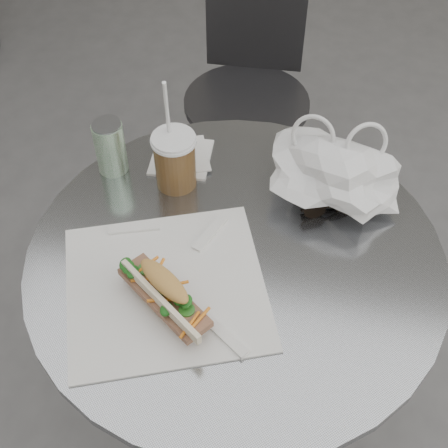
% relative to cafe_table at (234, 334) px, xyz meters
% --- Properties ---
extents(cafe_table, '(0.76, 0.76, 0.74)m').
position_rel_cafe_table_xyz_m(cafe_table, '(0.00, 0.00, 0.00)').
color(cafe_table, slate).
rests_on(cafe_table, ground).
extents(chair_far, '(0.38, 0.39, 0.72)m').
position_rel_cafe_table_xyz_m(chair_far, '(-0.13, 0.84, -0.14)').
color(chair_far, '#2F2F31').
rests_on(chair_far, ground).
extents(sandwich_paper, '(0.44, 0.43, 0.00)m').
position_rel_cafe_table_xyz_m(sandwich_paper, '(-0.10, -0.10, 0.28)').
color(sandwich_paper, white).
rests_on(sandwich_paper, cafe_table).
extents(banh_mi, '(0.24, 0.21, 0.08)m').
position_rel_cafe_table_xyz_m(banh_mi, '(-0.09, -0.14, 0.31)').
color(banh_mi, gold).
rests_on(banh_mi, sandwich_paper).
extents(iced_coffee, '(0.09, 0.09, 0.25)m').
position_rel_cafe_table_xyz_m(iced_coffee, '(-0.15, 0.16, 0.34)').
color(iced_coffee, brown).
rests_on(iced_coffee, cafe_table).
extents(sunglasses, '(0.10, 0.07, 0.05)m').
position_rel_cafe_table_xyz_m(sunglasses, '(0.15, 0.14, 0.29)').
color(sunglasses, black).
rests_on(sunglasses, cafe_table).
extents(plastic_bag, '(0.26, 0.21, 0.12)m').
position_rel_cafe_table_xyz_m(plastic_bag, '(0.15, 0.19, 0.33)').
color(plastic_bag, silver).
rests_on(plastic_bag, cafe_table).
extents(napkin_stack, '(0.14, 0.14, 0.01)m').
position_rel_cafe_table_xyz_m(napkin_stack, '(-0.16, 0.23, 0.28)').
color(napkin_stack, white).
rests_on(napkin_stack, cafe_table).
extents(drink_can, '(0.06, 0.06, 0.12)m').
position_rel_cafe_table_xyz_m(drink_can, '(-0.29, 0.17, 0.33)').
color(drink_can, '#5FA264').
rests_on(drink_can, cafe_table).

